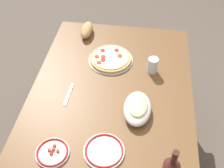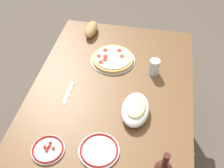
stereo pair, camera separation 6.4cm
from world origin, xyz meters
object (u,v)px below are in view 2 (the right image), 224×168
object	(u,v)px
pepperoni_pizza	(113,59)
side_plate_near	(48,149)
dining_table	(112,99)
bread_loaf	(91,29)
baked_pasta_dish	(135,109)
side_plate_far	(99,150)
water_glass	(154,67)

from	to	relation	value
pepperoni_pizza	side_plate_near	xyz separation A→B (m)	(0.72, -0.18, -0.01)
dining_table	bread_loaf	xyz separation A→B (m)	(-0.51, -0.25, 0.15)
bread_loaf	baked_pasta_dish	bearing A→B (deg)	31.60
side_plate_near	side_plate_far	world-z (taller)	side_plate_near
pepperoni_pizza	side_plate_far	size ratio (longest dim) A/B	1.45
water_glass	bread_loaf	bearing A→B (deg)	-124.53
pepperoni_pizza	side_plate_near	world-z (taller)	pepperoni_pizza
side_plate_near	dining_table	bearing A→B (deg)	154.43
side_plate_near	bread_loaf	bearing A→B (deg)	-178.40
water_glass	side_plate_near	size ratio (longest dim) A/B	0.62
dining_table	baked_pasta_dish	size ratio (longest dim) A/B	5.39
pepperoni_pizza	water_glass	size ratio (longest dim) A/B	2.89
pepperoni_pizza	side_plate_near	distance (m)	0.74
baked_pasta_dish	bread_loaf	bearing A→B (deg)	-148.40
dining_table	side_plate_far	xyz separation A→B (m)	(0.43, 0.02, 0.12)
baked_pasta_dish	side_plate_near	world-z (taller)	baked_pasta_dish
dining_table	side_plate_near	distance (m)	0.54
baked_pasta_dish	water_glass	size ratio (longest dim) A/B	2.36
bread_loaf	side_plate_far	bearing A→B (deg)	16.23
dining_table	pepperoni_pizza	distance (m)	0.28
bread_loaf	side_plate_near	bearing A→B (deg)	1.60
baked_pasta_dish	dining_table	bearing A→B (deg)	-136.00
side_plate_far	bread_loaf	size ratio (longest dim) A/B	1.06
pepperoni_pizza	bread_loaf	xyz separation A→B (m)	(-0.27, -0.21, 0.02)
pepperoni_pizza	side_plate_near	bearing A→B (deg)	-14.44
dining_table	baked_pasta_dish	distance (m)	0.28
side_plate_far	bread_loaf	xyz separation A→B (m)	(-0.94, -0.27, 0.03)
side_plate_far	bread_loaf	bearing A→B (deg)	-163.77
pepperoni_pizza	side_plate_far	bearing A→B (deg)	5.21
pepperoni_pizza	side_plate_near	size ratio (longest dim) A/B	1.79
pepperoni_pizza	baked_pasta_dish	distance (m)	0.46
bread_loaf	water_glass	bearing A→B (deg)	55.47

